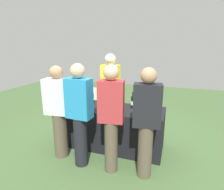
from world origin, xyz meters
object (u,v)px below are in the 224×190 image
wine_glass_0 (77,102)px  guest_1 (79,112)px  guest_0 (59,110)px  wine_bottle_2 (116,101)px  guest_2 (111,116)px  wine_bottle_4 (138,103)px  server_pouring (110,91)px  wine_bottle_0 (81,97)px  ice_bucket (83,100)px  wine_glass_1 (101,102)px  wine_glass_2 (115,105)px  wine_bottle_3 (133,102)px  guest_3 (146,120)px  menu_board (93,105)px  wine_bottle_1 (92,98)px

wine_glass_0 → guest_1: 0.67m
guest_0 → guest_1: 0.47m
wine_bottle_2 → guest_2: guest_2 is taller
wine_bottle_4 → server_pouring: 0.86m
guest_2 → wine_bottle_0: bearing=129.9°
wine_bottle_0 → ice_bucket: wine_bottle_0 is taller
wine_glass_1 → guest_0: bearing=-135.0°
guest_0 → wine_bottle_2: bearing=36.1°
wine_glass_2 → wine_bottle_4: bearing=33.1°
wine_glass_1 → guest_0: size_ratio=0.09×
wine_glass_0 → guest_0: guest_0 is taller
wine_bottle_4 → wine_glass_0: (-1.12, -0.27, -0.01)m
wine_bottle_0 → guest_0: guest_0 is taller
guest_0 → guest_2: bearing=-13.2°
wine_bottle_0 → ice_bucket: 0.16m
wine_bottle_3 → wine_glass_1: (-0.56, -0.19, -0.01)m
guest_2 → wine_bottle_4: bearing=65.1°
ice_bucket → wine_bottle_3: bearing=6.5°
wine_glass_2 → guest_3: (0.65, -0.54, 0.01)m
guest_1 → menu_board: 1.79m
guest_0 → ice_bucket: bearing=70.7°
wine_bottle_1 → wine_glass_1: size_ratio=2.03×
wine_bottle_2 → wine_glass_0: size_ratio=2.08×
wine_bottle_2 → wine_glass_2: (0.05, -0.27, -0.00)m
wine_bottle_2 → wine_glass_2: wine_bottle_2 is taller
wine_bottle_3 → server_pouring: bearing=142.8°
menu_board → guest_3: bearing=-36.4°
server_pouring → guest_3: (0.98, -1.26, -0.07)m
guest_1 → guest_2: bearing=5.0°
wine_glass_0 → guest_0: (-0.10, -0.45, -0.02)m
wine_glass_0 → guest_0: size_ratio=0.09×
wine_bottle_1 → guest_0: (-0.27, -0.76, -0.03)m
guest_0 → guest_3: size_ratio=0.98×
server_pouring → wine_bottle_2: bearing=128.0°
wine_bottle_2 → menu_board: 1.25m
guest_3 → wine_glass_0: bearing=150.8°
wine_bottle_0 → guest_3: bearing=-28.8°
wine_bottle_3 → wine_glass_1: wine_bottle_3 is taller
wine_bottle_3 → menu_board: bearing=146.3°
wine_bottle_1 → guest_0: guest_0 is taller
guest_3 → menu_board: bearing=125.5°
wine_glass_0 → guest_3: guest_3 is taller
wine_bottle_3 → guest_3: bearing=-64.7°
wine_bottle_3 → guest_0: guest_0 is taller
wine_bottle_2 → ice_bucket: 0.66m
wine_glass_2 → guest_0: bearing=-150.7°
wine_bottle_1 → menu_board: wine_bottle_1 is taller
guest_2 → menu_board: 2.00m
wine_bottle_3 → wine_bottle_4: size_ratio=0.98×
wine_glass_2 → menu_board: 1.46m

